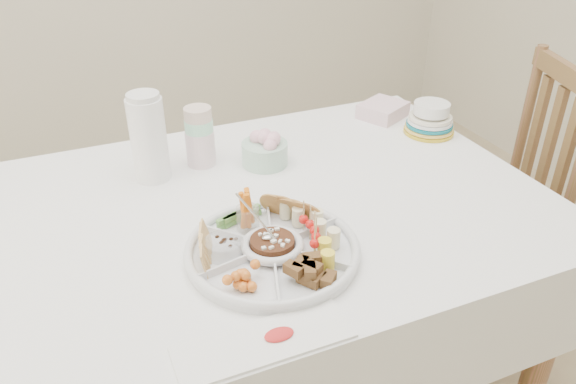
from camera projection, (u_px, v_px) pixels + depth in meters
name	position (u px, v px, depth m)	size (l,w,h in m)	color
dining_table	(256.00, 317.00, 1.62)	(1.52, 1.02, 0.76)	white
chair	(484.00, 209.00, 1.88)	(0.42, 0.42, 1.00)	brown
party_tray	(272.00, 248.00, 1.23)	(0.38, 0.38, 0.04)	white
bean_dip	(272.00, 245.00, 1.23)	(0.10, 0.10, 0.04)	black
tortillas	(296.00, 210.00, 1.32)	(0.10, 0.10, 0.06)	#9A7445
carrot_cucumber	(241.00, 206.00, 1.30)	(0.10, 0.10, 0.10)	orange
pita_raisins	(212.00, 243.00, 1.21)	(0.12, 0.12, 0.06)	tan
cherries	(244.00, 278.00, 1.12)	(0.10, 0.10, 0.04)	orange
granola_chunks	(308.00, 274.00, 1.13)	(0.11, 0.11, 0.05)	#54311B
banana_tomato	(332.00, 231.00, 1.22)	(0.10, 0.10, 0.08)	#F0D189
cup_stack	(199.00, 127.00, 1.56)	(0.08, 0.08, 0.23)	silver
thermos	(148.00, 136.00, 1.48)	(0.10, 0.10, 0.25)	white
flower_bowl	(265.00, 148.00, 1.59)	(0.13, 0.13, 0.10)	#ADEABE
napkin_stack	(383.00, 110.00, 1.90)	(0.15, 0.13, 0.05)	silver
plate_stack	(430.00, 118.00, 1.77)	(0.16, 0.16, 0.10)	yellow
placemat	(264.00, 342.00, 1.02)	(0.33, 0.11, 0.01)	silver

